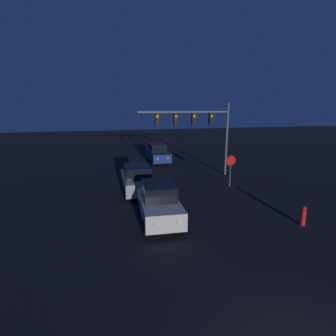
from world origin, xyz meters
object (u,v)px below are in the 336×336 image
(car_near, at_px, (159,203))
(car_mid, at_px, (137,179))
(traffic_signal_mast, at_px, (199,125))
(fire_hydrant, at_px, (303,216))
(car_far, at_px, (158,154))
(stop_sign, at_px, (231,165))

(car_near, distance_m, car_mid, 4.39)
(traffic_signal_mast, bearing_deg, car_mid, -150.23)
(car_mid, xyz_separation_m, fire_hydrant, (6.76, -6.52, -0.45))
(car_mid, bearing_deg, traffic_signal_mast, 30.36)
(car_far, distance_m, traffic_signal_mast, 6.89)
(car_near, relative_size, stop_sign, 1.92)
(car_mid, relative_size, traffic_signal_mast, 0.58)
(traffic_signal_mast, height_order, stop_sign, traffic_signal_mast)
(car_mid, distance_m, car_far, 9.36)
(car_far, relative_size, fire_hydrant, 4.41)
(stop_sign, height_order, fire_hydrant, stop_sign)
(fire_hydrant, bearing_deg, car_near, 161.10)
(car_near, relative_size, car_mid, 1.02)
(car_near, xyz_separation_m, traffic_signal_mast, (4.73, 7.33, 3.13))
(car_near, bearing_deg, car_far, -98.34)
(car_mid, height_order, traffic_signal_mast, traffic_signal_mast)
(car_mid, relative_size, car_far, 1.00)
(traffic_signal_mast, height_order, fire_hydrant, traffic_signal_mast)
(traffic_signal_mast, bearing_deg, car_far, 108.52)
(car_near, bearing_deg, fire_hydrant, 164.69)
(car_mid, bearing_deg, stop_sign, -1.01)
(car_far, xyz_separation_m, stop_sign, (3.11, -8.96, 0.60))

